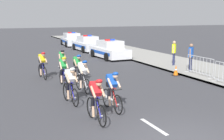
# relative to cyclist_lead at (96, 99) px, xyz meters

# --- Properties ---
(sidewalk_slab) EXTENTS (4.43, 60.00, 0.12)m
(sidewalk_slab) POSITION_rel_cyclist_lead_xyz_m (9.59, 11.45, -0.73)
(sidewalk_slab) COLOR #A3A099
(sidewalk_slab) RESTS_ON ground
(kerb_edge) EXTENTS (0.16, 60.00, 0.13)m
(kerb_edge) POSITION_rel_cyclist_lead_xyz_m (7.45, 11.45, -0.72)
(kerb_edge) COLOR #9E9E99
(kerb_edge) RESTS_ON ground
(lane_markings_centre) EXTENTS (0.14, 17.60, 0.01)m
(lane_markings_centre) POSITION_rel_cyclist_lead_xyz_m (1.55, 2.89, -0.78)
(lane_markings_centre) COLOR white
(lane_markings_centre) RESTS_ON ground
(cyclist_lead) EXTENTS (0.42, 1.72, 1.56)m
(cyclist_lead) POSITION_rel_cyclist_lead_xyz_m (0.00, 0.00, 0.00)
(cyclist_lead) COLOR black
(cyclist_lead) RESTS_ON ground
(cyclist_second) EXTENTS (0.42, 1.72, 1.56)m
(cyclist_second) POSITION_rel_cyclist_lead_xyz_m (0.98, 0.94, 0.00)
(cyclist_second) COLOR black
(cyclist_second) RESTS_ON ground
(cyclist_third) EXTENTS (0.44, 1.72, 1.56)m
(cyclist_third) POSITION_rel_cyclist_lead_xyz_m (-0.19, 2.45, 0.00)
(cyclist_third) COLOR black
(cyclist_third) RESTS_ON ground
(cyclist_fourth) EXTENTS (0.44, 1.72, 1.56)m
(cyclist_fourth) POSITION_rel_cyclist_lead_xyz_m (0.85, 4.05, 0.00)
(cyclist_fourth) COLOR black
(cyclist_fourth) RESTS_ON ground
(cyclist_fifth) EXTENTS (0.42, 1.72, 1.56)m
(cyclist_fifth) POSITION_rel_cyclist_lead_xyz_m (0.31, 5.56, 0.00)
(cyclist_fifth) COLOR black
(cyclist_fifth) RESTS_ON ground
(cyclist_sixth) EXTENTS (0.42, 1.72, 1.56)m
(cyclist_sixth) POSITION_rel_cyclist_lead_xyz_m (1.21, 6.12, 0.00)
(cyclist_sixth) COLOR black
(cyclist_sixth) RESTS_ON ground
(cyclist_seventh) EXTENTS (0.45, 1.72, 1.56)m
(cyclist_seventh) POSITION_rel_cyclist_lead_xyz_m (1.01, 8.57, 0.00)
(cyclist_seventh) COLOR black
(cyclist_seventh) RESTS_ON ground
(cyclist_eighth) EXTENTS (0.44, 1.72, 1.56)m
(cyclist_eighth) POSITION_rel_cyclist_lead_xyz_m (-0.28, 7.90, 0.00)
(cyclist_eighth) COLOR black
(cyclist_eighth) RESTS_ON ground
(police_car_nearest) EXTENTS (2.19, 4.49, 1.59)m
(police_car_nearest) POSITION_rel_cyclist_lead_xyz_m (6.32, 13.94, -0.11)
(police_car_nearest) COLOR white
(police_car_nearest) RESTS_ON ground
(police_car_second) EXTENTS (2.12, 4.46, 1.59)m
(police_car_second) POSITION_rel_cyclist_lead_xyz_m (6.32, 19.67, -0.11)
(police_car_second) COLOR silver
(police_car_second) RESTS_ON ground
(police_car_third) EXTENTS (2.22, 4.51, 1.59)m
(police_car_third) POSITION_rel_cyclist_lead_xyz_m (6.32, 25.29, -0.11)
(police_car_third) COLOR silver
(police_car_third) RESTS_ON ground
(crowd_barrier_rear) EXTENTS (0.53, 2.32, 1.07)m
(crowd_barrier_rear) POSITION_rel_cyclist_lead_xyz_m (8.10, 4.75, -0.14)
(crowd_barrier_rear) COLOR #B7BABF
(crowd_barrier_rear) RESTS_ON sidewalk_slab
(traffic_cone_near) EXTENTS (0.36, 0.36, 0.64)m
(traffic_cone_near) POSITION_rel_cyclist_lead_xyz_m (7.08, 5.63, -0.48)
(traffic_cone_near) COLOR black
(traffic_cone_near) RESTS_ON ground
(spectator_closest) EXTENTS (0.42, 0.43, 1.68)m
(spectator_closest) POSITION_rel_cyclist_lead_xyz_m (8.77, 8.33, 0.30)
(spectator_closest) COLOR #23284C
(spectator_closest) RESTS_ON sidewalk_slab
(spectator_back) EXTENTS (0.46, 0.40, 1.68)m
(spectator_back) POSITION_rel_cyclist_lead_xyz_m (8.53, 6.16, 0.30)
(spectator_back) COLOR #23284C
(spectator_back) RESTS_ON sidewalk_slab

